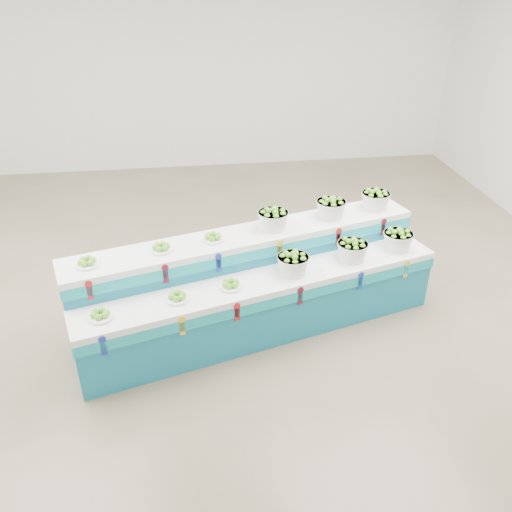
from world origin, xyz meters
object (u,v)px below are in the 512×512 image
object	(u,v)px
display_stand	(256,284)
basket_upper_right	(375,199)
basket_lower_left	(293,263)
plate_upper_mid	(161,247)

from	to	relation	value
display_stand	basket_upper_right	bearing A→B (deg)	8.53
basket_lower_left	basket_upper_right	distance (m)	1.46
basket_lower_left	plate_upper_mid	size ratio (longest dim) A/B	1.42
display_stand	plate_upper_mid	size ratio (longest dim) A/B	16.76
plate_upper_mid	basket_lower_left	bearing A→B (deg)	-5.68
basket_lower_left	display_stand	bearing A→B (deg)	157.50
basket_lower_left	plate_upper_mid	xyz separation A→B (m)	(-1.35, 0.13, 0.22)
basket_lower_left	plate_upper_mid	bearing A→B (deg)	174.32
basket_lower_left	basket_upper_right	world-z (taller)	basket_upper_right
display_stand	basket_lower_left	distance (m)	0.52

